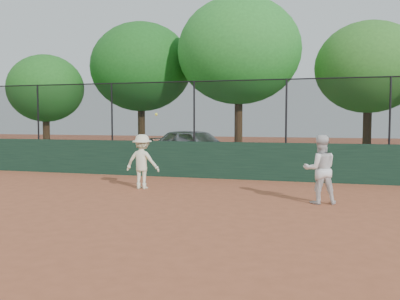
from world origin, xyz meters
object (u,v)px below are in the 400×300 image
(player_main, at_px, (142,162))
(tree_2, at_px, (239,51))
(player_second, at_px, (320,169))
(tree_3, at_px, (369,68))
(parked_car, at_px, (195,146))
(tree_1, at_px, (141,67))
(tree_0, at_px, (45,89))

(player_main, relative_size, tree_2, 0.29)
(player_second, bearing_deg, player_main, -26.36)
(player_second, relative_size, tree_3, 0.26)
(tree_2, xyz_separation_m, tree_3, (5.49, 0.17, -0.89))
(player_main, distance_m, tree_2, 9.48)
(parked_car, bearing_deg, tree_1, 79.47)
(player_second, height_order, tree_0, tree_0)
(tree_0, height_order, tree_1, tree_1)
(tree_0, distance_m, tree_2, 9.88)
(player_main, distance_m, tree_0, 12.08)
(tree_0, bearing_deg, tree_3, 2.41)
(parked_car, height_order, tree_0, tree_0)
(parked_car, xyz_separation_m, player_second, (5.34, -7.79, 0.02))
(tree_1, relative_size, tree_3, 1.12)
(tree_3, bearing_deg, tree_0, -177.59)
(player_second, bearing_deg, tree_2, -83.72)
(parked_car, distance_m, tree_2, 4.76)
(tree_0, xyz_separation_m, tree_3, (15.24, 0.64, 0.63))
(parked_car, distance_m, player_main, 6.90)
(tree_2, relative_size, tree_3, 1.23)
(player_main, bearing_deg, tree_0, 137.53)
(parked_car, relative_size, tree_2, 0.61)
(tree_1, bearing_deg, tree_3, -3.62)
(parked_car, relative_size, tree_3, 0.75)
(player_main, relative_size, tree_3, 0.35)
(parked_car, bearing_deg, player_second, -122.14)
(player_main, relative_size, tree_0, 0.41)
(tree_1, bearing_deg, player_second, -48.88)
(player_second, relative_size, player_main, 0.75)
(player_main, xyz_separation_m, tree_3, (6.55, 8.59, 3.34))
(tree_0, bearing_deg, tree_2, 2.78)
(player_second, xyz_separation_m, tree_3, (1.73, 9.50, 3.31))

